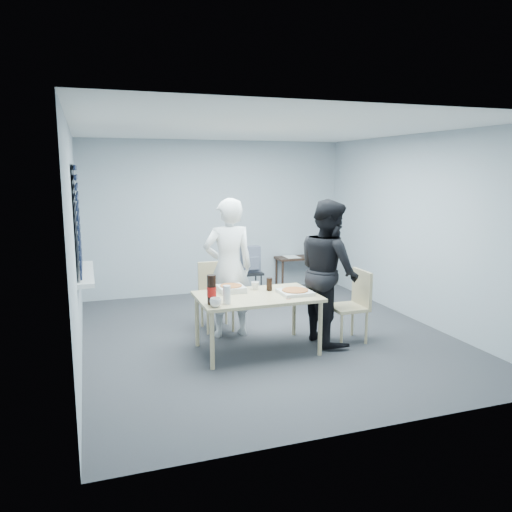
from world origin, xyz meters
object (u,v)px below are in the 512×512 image
object	(u,v)px
dining_table	(257,300)
backpack	(251,260)
person_black	(329,271)
mug_b	(255,286)
stool	(251,278)
soda_bottle	(212,290)
chair_right	(354,301)
mug_a	(216,302)
person_white	(228,268)
chair_far	(215,290)
side_table	(300,261)

from	to	relation	value
dining_table	backpack	world-z (taller)	backpack
person_black	backpack	world-z (taller)	person_black
person_black	mug_b	distance (m)	0.92
stool	soda_bottle	bearing A→B (deg)	-117.24
chair_right	mug_b	distance (m)	1.25
mug_a	mug_b	world-z (taller)	mug_a
dining_table	person_white	xyz separation A→B (m)	(-0.16, 0.65, 0.27)
person_black	stool	bearing A→B (deg)	8.52
chair_right	soda_bottle	distance (m)	1.89
chair_right	mug_b	xyz separation A→B (m)	(-1.19, 0.32, 0.21)
dining_table	chair_far	size ratio (longest dim) A/B	1.56
dining_table	mug_a	world-z (taller)	mug_a
backpack	mug_b	bearing A→B (deg)	-103.55
stool	side_table	bearing A→B (deg)	28.14
chair_right	person_white	size ratio (longest dim) A/B	0.50
person_black	mug_a	size ratio (longest dim) A/B	14.39
dining_table	mug_b	bearing A→B (deg)	75.67
person_white	mug_b	bearing A→B (deg)	121.05
backpack	soda_bottle	xyz separation A→B (m)	(-1.22, -2.36, 0.14)
person_black	side_table	distance (m)	2.86
side_table	soda_bottle	distance (m)	3.81
chair_right	person_black	world-z (taller)	person_black
side_table	mug_b	bearing A→B (deg)	-124.19
chair_far	mug_b	distance (m)	0.84
chair_far	person_white	world-z (taller)	person_white
person_black	mug_b	world-z (taller)	person_black
chair_far	mug_a	xyz separation A→B (m)	(-0.34, -1.36, 0.21)
dining_table	mug_b	xyz separation A→B (m)	(0.07, 0.27, 0.11)
backpack	mug_a	bearing A→B (deg)	-112.90
person_black	mug_b	bearing A→B (deg)	75.80
stool	person_white	bearing A→B (deg)	-117.65
mug_a	mug_b	xyz separation A→B (m)	(0.65, 0.61, -0.00)
mug_a	mug_b	size ratio (longest dim) A/B	1.23
dining_table	person_black	size ratio (longest dim) A/B	0.79
person_black	mug_a	bearing A→B (deg)	104.24
person_black	backpack	bearing A→B (deg)	8.57
person_white	stool	bearing A→B (deg)	-117.65
person_black	mug_b	size ratio (longest dim) A/B	17.70
chair_right	dining_table	bearing A→B (deg)	177.82
person_white	person_black	distance (m)	1.26
backpack	soda_bottle	distance (m)	2.66
mug_a	side_table	bearing A→B (deg)	52.92
person_white	backpack	xyz separation A→B (m)	(0.79, 1.49, -0.20)
dining_table	mug_a	distance (m)	0.68
mug_a	chair_far	bearing A→B (deg)	75.97
dining_table	mug_a	xyz separation A→B (m)	(-0.58, -0.34, 0.11)
chair_far	chair_right	xyz separation A→B (m)	(1.50, -1.07, 0.00)
person_black	side_table	bearing A→B (deg)	-16.75
chair_right	mug_a	bearing A→B (deg)	-170.97
backpack	stool	bearing A→B (deg)	93.11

